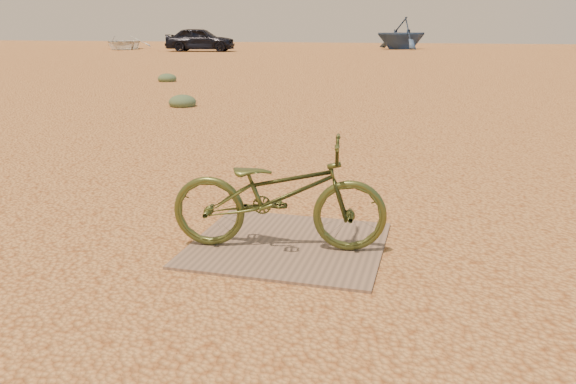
% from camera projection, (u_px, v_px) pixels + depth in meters
% --- Properties ---
extents(ground, '(120.00, 120.00, 0.00)m').
position_uv_depth(ground, '(354.00, 235.00, 4.63)').
color(ground, tan).
rests_on(ground, ground).
extents(plywood_board, '(1.47, 1.34, 0.02)m').
position_uv_depth(plywood_board, '(288.00, 244.00, 4.39)').
color(plywood_board, '#806652').
rests_on(plywood_board, ground).
extents(bicycle, '(1.68, 0.82, 0.85)m').
position_uv_depth(bicycle, '(279.00, 194.00, 4.19)').
color(bicycle, '#434D21').
rests_on(bicycle, plywood_board).
extents(car, '(5.12, 2.78, 1.65)m').
position_uv_depth(car, '(200.00, 39.00, 39.71)').
color(car, black).
rests_on(car, ground).
extents(boat_near_left, '(4.71, 5.69, 1.02)m').
position_uv_depth(boat_near_left, '(123.00, 43.00, 43.52)').
color(boat_near_left, white).
rests_on(boat_near_left, ground).
extents(boat_far_left, '(6.13, 6.12, 2.45)m').
position_uv_depth(boat_far_left, '(402.00, 33.00, 43.60)').
color(boat_far_left, '#375178').
rests_on(boat_far_left, ground).
extents(kale_a, '(0.59, 0.59, 0.33)m').
position_uv_depth(kale_a, '(183.00, 106.00, 12.15)').
color(kale_a, '#5C7651').
rests_on(kale_a, ground).
extents(kale_c, '(0.59, 0.59, 0.32)m').
position_uv_depth(kale_c, '(167.00, 81.00, 17.74)').
color(kale_c, '#5C7651').
rests_on(kale_c, ground).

